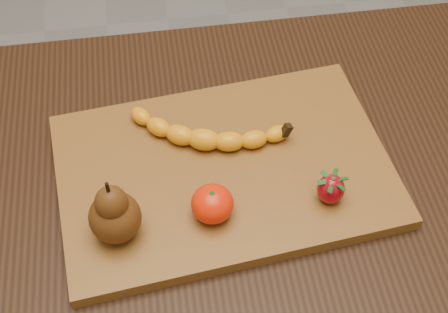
{
  "coord_description": "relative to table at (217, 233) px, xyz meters",
  "views": [
    {
      "loc": [
        -0.06,
        -0.48,
        1.46
      ],
      "look_at": [
        0.02,
        0.03,
        0.8
      ],
      "focal_mm": 50.0,
      "sensor_mm": 36.0,
      "label": 1
    }
  ],
  "objects": [
    {
      "name": "table",
      "position": [
        0.0,
        0.0,
        0.0
      ],
      "size": [
        1.0,
        0.7,
        0.76
      ],
      "color": "black",
      "rests_on": "ground"
    },
    {
      "name": "cutting_board",
      "position": [
        0.02,
        0.03,
        0.11
      ],
      "size": [
        0.48,
        0.34,
        0.02
      ],
      "primitive_type": "cube",
      "rotation": [
        0.0,
        0.0,
        0.1
      ],
      "color": "brown",
      "rests_on": "table"
    },
    {
      "name": "banana",
      "position": [
        -0.01,
        0.07,
        0.13
      ],
      "size": [
        0.2,
        0.11,
        0.03
      ],
      "primitive_type": null,
      "rotation": [
        0.0,
        0.0,
        -0.32
      ],
      "color": "orange",
      "rests_on": "cutting_board"
    },
    {
      "name": "pear",
      "position": [
        -0.13,
        -0.05,
        0.17
      ],
      "size": [
        0.09,
        0.09,
        0.1
      ],
      "primitive_type": null,
      "rotation": [
        0.0,
        0.0,
        0.41
      ],
      "color": "#4E290C",
      "rests_on": "cutting_board"
    },
    {
      "name": "mandarin",
      "position": [
        -0.01,
        -0.04,
        0.14
      ],
      "size": [
        0.06,
        0.06,
        0.05
      ],
      "primitive_type": "ellipsoid",
      "rotation": [
        0.0,
        0.0,
        0.02
      ],
      "color": "red",
      "rests_on": "cutting_board"
    },
    {
      "name": "strawberry",
      "position": [
        0.14,
        -0.04,
        0.14
      ],
      "size": [
        0.04,
        0.04,
        0.04
      ],
      "primitive_type": null,
      "rotation": [
        0.0,
        0.0,
        0.04
      ],
      "color": "#980411",
      "rests_on": "cutting_board"
    }
  ]
}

